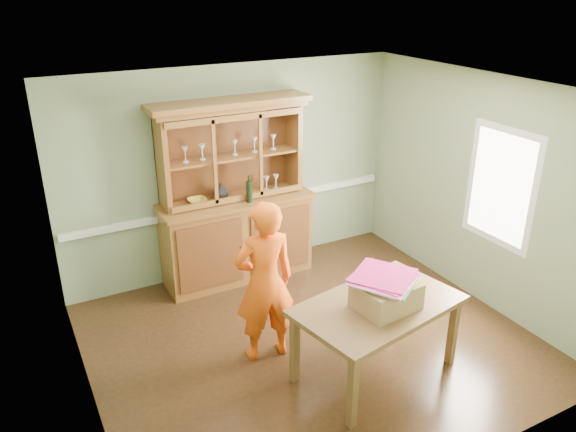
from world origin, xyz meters
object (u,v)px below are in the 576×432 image
china_hutch (236,219)px  person (265,282)px  cardboard_box (386,295)px  dining_table (378,312)px

china_hutch → person: (-0.42, -1.70, 0.05)m
person → cardboard_box: bearing=140.6°
dining_table → cardboard_box: bearing=-90.1°
dining_table → person: size_ratio=1.01×
cardboard_box → person: size_ratio=0.32×
dining_table → cardboard_box: size_ratio=3.13×
dining_table → person: person is taller
cardboard_box → person: 1.20m
dining_table → person: bearing=126.8°
dining_table → cardboard_box: cardboard_box is taller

